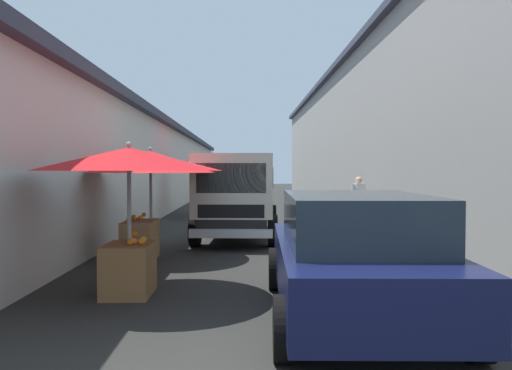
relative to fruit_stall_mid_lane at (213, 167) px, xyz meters
name	(u,v)px	position (x,y,z in m)	size (l,w,h in m)	color
ground	(262,222)	(-2.09, -1.76, -1.82)	(90.00, 90.00, 0.00)	#282826
building_left_whitewash	(71,167)	(0.16, 5.31, 0.02)	(49.80, 7.50, 3.66)	beige
building_right_concrete	(446,130)	(0.16, -8.83, 1.42)	(49.80, 7.50, 6.46)	gray
fruit_stall_mid_lane	(213,167)	(0.00, 0.00, 0.00)	(2.41, 2.41, 2.44)	#9E9EA3
fruit_stall_far_right	(149,172)	(-8.66, 0.69, -0.14)	(2.52, 2.52, 2.18)	#9E9EA3
fruit_stall_far_left	(129,175)	(-11.58, 0.40, -0.17)	(2.56, 2.56, 2.11)	#9E9EA3
hatchback_car	(353,255)	(-12.71, -2.46, -1.08)	(3.96, 2.03, 1.45)	#0F1438
delivery_truck	(236,199)	(-6.65, -0.98, -0.78)	(5.00, 2.17, 2.08)	black
vendor_by_crates	(358,198)	(-3.07, -4.76, -0.96)	(0.43, 0.50, 1.51)	#232328
plastic_stool	(309,214)	(-2.93, -3.21, -1.49)	(0.30, 0.30, 0.43)	red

